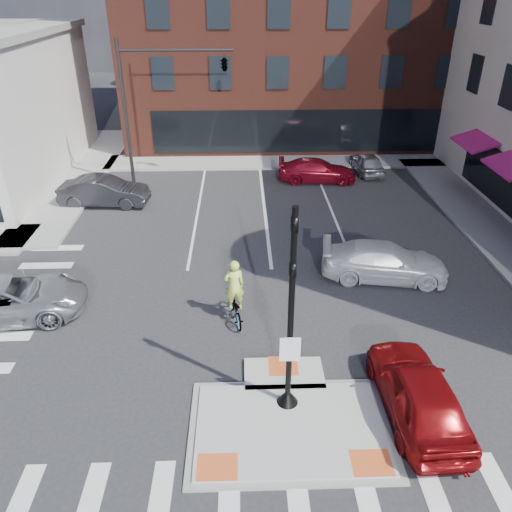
{
  "coord_description": "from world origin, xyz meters",
  "views": [
    {
      "loc": [
        -1.21,
        -9.9,
        10.53
      ],
      "look_at": [
        -0.72,
        5.55,
        2.0
      ],
      "focal_mm": 35.0,
      "sensor_mm": 36.0,
      "label": 1
    }
  ],
  "objects_px": {
    "bg_car_dark": "(104,191)",
    "bg_car_red": "(317,170)",
    "silver_suv": "(8,298)",
    "bg_car_silver": "(367,163)",
    "cyclist": "(235,300)",
    "red_sedan": "(418,392)",
    "white_pickup": "(385,261)"
  },
  "relations": [
    {
      "from": "white_pickup",
      "to": "bg_car_silver",
      "type": "height_order",
      "value": "white_pickup"
    },
    {
      "from": "red_sedan",
      "to": "bg_car_dark",
      "type": "bearing_deg",
      "value": -54.02
    },
    {
      "from": "silver_suv",
      "to": "cyclist",
      "type": "distance_m",
      "value": 8.01
    },
    {
      "from": "bg_car_dark",
      "to": "bg_car_silver",
      "type": "bearing_deg",
      "value": -68.8
    },
    {
      "from": "silver_suv",
      "to": "bg_car_dark",
      "type": "bearing_deg",
      "value": -14.52
    },
    {
      "from": "bg_car_silver",
      "to": "cyclist",
      "type": "xyz_separation_m",
      "value": [
        -8.12,
        -15.26,
        0.17
      ]
    },
    {
      "from": "silver_suv",
      "to": "bg_car_silver",
      "type": "distance_m",
      "value": 21.9
    },
    {
      "from": "bg_car_silver",
      "to": "bg_car_red",
      "type": "relative_size",
      "value": 0.81
    },
    {
      "from": "bg_car_dark",
      "to": "cyclist",
      "type": "xyz_separation_m",
      "value": [
        7.0,
        -10.6,
        0.03
      ]
    },
    {
      "from": "silver_suv",
      "to": "bg_car_red",
      "type": "distance_m",
      "value": 18.54
    },
    {
      "from": "bg_car_red",
      "to": "bg_car_dark",
      "type": "bearing_deg",
      "value": 109.51
    },
    {
      "from": "bg_car_silver",
      "to": "bg_car_red",
      "type": "xyz_separation_m",
      "value": [
        -3.29,
        -1.43,
        0.04
      ]
    },
    {
      "from": "red_sedan",
      "to": "cyclist",
      "type": "bearing_deg",
      "value": -44.72
    },
    {
      "from": "red_sedan",
      "to": "cyclist",
      "type": "distance_m",
      "value": 6.76
    },
    {
      "from": "red_sedan",
      "to": "bg_car_red",
      "type": "distance_m",
      "value": 18.39
    },
    {
      "from": "bg_car_dark",
      "to": "cyclist",
      "type": "relative_size",
      "value": 1.96
    },
    {
      "from": "silver_suv",
      "to": "red_sedan",
      "type": "height_order",
      "value": "red_sedan"
    },
    {
      "from": "white_pickup",
      "to": "bg_car_red",
      "type": "height_order",
      "value": "white_pickup"
    },
    {
      "from": "silver_suv",
      "to": "bg_car_dark",
      "type": "height_order",
      "value": "bg_car_dark"
    },
    {
      "from": "red_sedan",
      "to": "bg_car_dark",
      "type": "height_order",
      "value": "red_sedan"
    },
    {
      "from": "red_sedan",
      "to": "bg_car_red",
      "type": "bearing_deg",
      "value": -91.86
    },
    {
      "from": "red_sedan",
      "to": "bg_car_silver",
      "type": "distance_m",
      "value": 20.06
    },
    {
      "from": "bg_car_dark",
      "to": "bg_car_red",
      "type": "xyz_separation_m",
      "value": [
        11.83,
        3.23,
        -0.1
      ]
    },
    {
      "from": "bg_car_red",
      "to": "cyclist",
      "type": "bearing_deg",
      "value": 164.97
    },
    {
      "from": "red_sedan",
      "to": "bg_car_red",
      "type": "relative_size",
      "value": 0.99
    },
    {
      "from": "bg_car_red",
      "to": "white_pickup",
      "type": "bearing_deg",
      "value": -169.91
    },
    {
      "from": "bg_car_dark",
      "to": "white_pickup",
      "type": "bearing_deg",
      "value": -117.29
    },
    {
      "from": "silver_suv",
      "to": "cyclist",
      "type": "xyz_separation_m",
      "value": [
        8.0,
        -0.45,
        0.05
      ]
    },
    {
      "from": "red_sedan",
      "to": "bg_car_red",
      "type": "xyz_separation_m",
      "value": [
        -0.17,
        18.39,
        -0.11
      ]
    },
    {
      "from": "bg_car_red",
      "to": "bg_car_silver",
      "type": "bearing_deg",
      "value": -62.3
    },
    {
      "from": "red_sedan",
      "to": "bg_car_dark",
      "type": "distance_m",
      "value": 19.33
    },
    {
      "from": "bg_car_dark",
      "to": "bg_car_red",
      "type": "distance_m",
      "value": 12.26
    }
  ]
}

